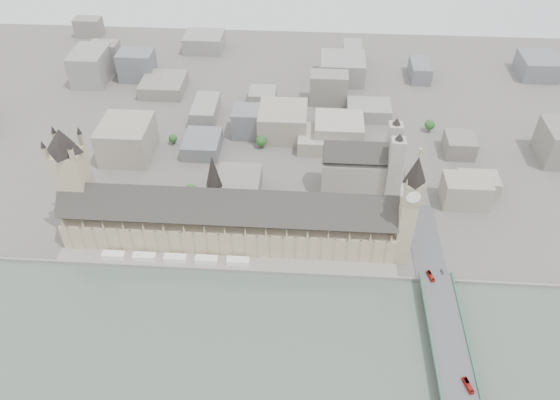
# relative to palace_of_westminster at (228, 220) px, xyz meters

# --- Properties ---
(ground) EXTENTS (900.00, 900.00, 0.00)m
(ground) POSITION_rel_palace_of_westminster_xyz_m (0.00, -19.70, -22.71)
(ground) COLOR #595651
(ground) RESTS_ON ground
(embankment_wall) EXTENTS (600.00, 1.50, 3.00)m
(embankment_wall) POSITION_rel_palace_of_westminster_xyz_m (0.00, -34.70, -21.21)
(embankment_wall) COLOR gray
(embankment_wall) RESTS_ON ground
(river_terrace) EXTENTS (270.00, 15.00, 2.00)m
(river_terrace) POSITION_rel_palace_of_westminster_xyz_m (0.00, -27.20, -21.71)
(river_terrace) COLOR gray
(river_terrace) RESTS_ON ground
(terrace_tents) EXTENTS (118.00, 7.00, 4.00)m
(terrace_tents) POSITION_rel_palace_of_westminster_xyz_m (-40.00, -26.70, -18.71)
(terrace_tents) COLOR white
(terrace_tents) RESTS_ON river_terrace
(palace_of_westminster) EXTENTS (265.00, 40.73, 55.44)m
(palace_of_westminster) POSITION_rel_palace_of_westminster_xyz_m (0.00, 0.00, 0.00)
(palace_of_westminster) COLOR tan
(palace_of_westminster) RESTS_ON ground
(elizabeth_tower) EXTENTS (17.00, 17.00, 107.50)m
(elizabeth_tower) POSITION_rel_palace_of_westminster_xyz_m (138.00, -11.70, 35.38)
(elizabeth_tower) COLOR tan
(elizabeth_tower) RESTS_ON ground
(victoria_tower) EXTENTS (30.00, 30.00, 100.00)m
(victoria_tower) POSITION_rel_palace_of_westminster_xyz_m (-122.00, 6.30, 32.50)
(victoria_tower) COLOR tan
(victoria_tower) RESTS_ON ground
(central_tower) EXTENTS (13.00, 13.00, 48.00)m
(central_tower) POSITION_rel_palace_of_westminster_xyz_m (-10.00, 6.30, 35.21)
(central_tower) COLOR tan
(central_tower) RESTS_ON ground
(westminster_bridge) EXTENTS (25.00, 325.00, 10.25)m
(westminster_bridge) POSITION_rel_palace_of_westminster_xyz_m (162.00, -107.20, -17.58)
(westminster_bridge) COLOR #474749
(westminster_bridge) RESTS_ON ground
(westminster_abbey) EXTENTS (68.00, 36.00, 64.00)m
(westminster_abbey) POSITION_rel_palace_of_westminster_xyz_m (110.92, 75.30, 2.38)
(westminster_abbey) COLOR #A09990
(westminster_abbey) RESTS_ON ground
(city_skyline_inland) EXTENTS (720.00, 360.00, 38.00)m
(city_skyline_inland) POSITION_rel_palace_of_westminster_xyz_m (0.00, 225.30, -3.71)
(city_skyline_inland) COLOR gray
(city_skyline_inland) RESTS_ON ground
(park_trees) EXTENTS (110.00, 30.00, 15.00)m
(park_trees) POSITION_rel_palace_of_westminster_xyz_m (-10.00, 40.30, -15.21)
(park_trees) COLOR #1D4E1B
(park_trees) RESTS_ON ground
(red_bus_north) EXTENTS (5.18, 10.88, 2.95)m
(red_bus_north) POSITION_rel_palace_of_westminster_xyz_m (157.26, -39.79, -10.98)
(red_bus_north) COLOR red
(red_bus_north) RESTS_ON westminster_bridge
(red_bus_south) EXTENTS (5.77, 11.73, 3.19)m
(red_bus_south) POSITION_rel_palace_of_westminster_xyz_m (167.30, -129.83, -10.86)
(red_bus_south) COLOR red
(red_bus_south) RESTS_ON westminster_bridge
(car_approach) EXTENTS (2.58, 4.88, 1.35)m
(car_approach) POSITION_rel_palace_of_westminster_xyz_m (166.71, -34.13, -11.78)
(car_approach) COLOR gray
(car_approach) RESTS_ON westminster_bridge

